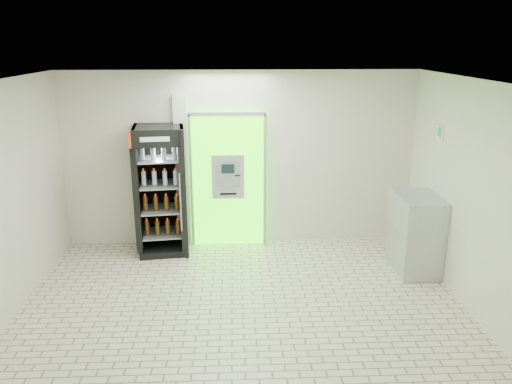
{
  "coord_description": "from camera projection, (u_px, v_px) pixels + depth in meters",
  "views": [
    {
      "loc": [
        -0.09,
        -5.84,
        3.47
      ],
      "look_at": [
        0.22,
        1.2,
        1.31
      ],
      "focal_mm": 35.0,
      "sensor_mm": 36.0,
      "label": 1
    }
  ],
  "objects": [
    {
      "name": "exit_sign",
      "position": [
        440.0,
        134.0,
        7.44
      ],
      "size": [
        0.02,
        0.22,
        0.26
      ],
      "color": "white",
      "rests_on": "room_shell"
    },
    {
      "name": "atm_assembly",
      "position": [
        228.0,
        179.0,
        8.55
      ],
      "size": [
        1.3,
        0.24,
        2.33
      ],
      "color": "#34E707",
      "rests_on": "ground"
    },
    {
      "name": "ground",
      "position": [
        243.0,
        313.0,
        6.6
      ],
      "size": [
        6.0,
        6.0,
        0.0
      ],
      "primitive_type": "plane",
      "color": "beige",
      "rests_on": "ground"
    },
    {
      "name": "pillar",
      "position": [
        182.0,
        172.0,
        8.51
      ],
      "size": [
        0.22,
        0.11,
        2.6
      ],
      "color": "silver",
      "rests_on": "ground"
    },
    {
      "name": "room_shell",
      "position": [
        242.0,
        179.0,
        6.06
      ],
      "size": [
        6.0,
        6.0,
        6.0
      ],
      "color": "silver",
      "rests_on": "ground"
    },
    {
      "name": "steel_cabinet",
      "position": [
        416.0,
        234.0,
        7.68
      ],
      "size": [
        0.61,
        0.91,
        1.21
      ],
      "rotation": [
        0.0,
        0.0,
        0.01
      ],
      "color": "#ABADB3",
      "rests_on": "ground"
    },
    {
      "name": "beverage_cooler",
      "position": [
        162.0,
        193.0,
        8.28
      ],
      "size": [
        0.88,
        0.82,
        2.15
      ],
      "rotation": [
        0.0,
        0.0,
        0.12
      ],
      "color": "black",
      "rests_on": "ground"
    }
  ]
}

